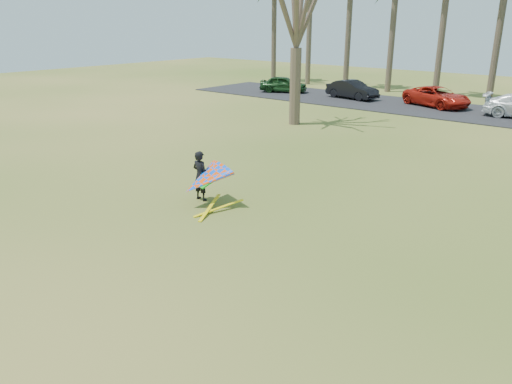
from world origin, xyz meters
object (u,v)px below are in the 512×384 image
Objects in this scene: kite_flyer at (204,179)px; car_0 at (284,84)px; car_2 at (437,97)px; car_1 at (352,89)px.

car_0 is at bearing 121.34° from kite_flyer.
car_1 is at bearing 117.40° from car_2.
car_0 is at bearing 104.36° from car_1.
car_1 is 0.86× the size of car_2.
car_1 is (6.02, 0.51, 0.02)m from car_0.
kite_flyer is (7.61, -22.90, 0.11)m from car_1.
car_2 is at bearing -110.09° from car_0.
kite_flyer is (13.63, -22.38, 0.14)m from car_0.
car_0 is 26.21m from kite_flyer.
kite_flyer is at bearing -173.57° from car_0.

